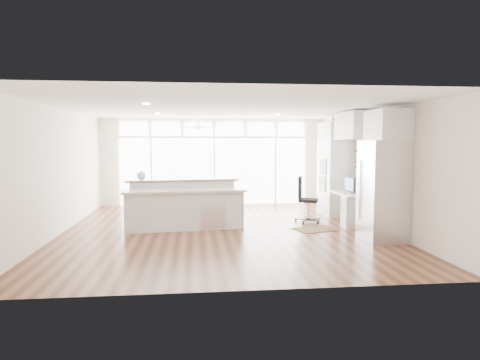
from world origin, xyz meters
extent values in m
cube|color=#402213|center=(0.00, 0.00, -0.01)|extent=(7.00, 8.00, 0.02)
cube|color=white|center=(0.00, 0.00, 2.70)|extent=(7.00, 8.00, 0.02)
cube|color=white|center=(0.00, 4.00, 1.35)|extent=(7.00, 0.04, 2.70)
cube|color=white|center=(0.00, -4.00, 1.35)|extent=(7.00, 0.04, 2.70)
cube|color=white|center=(-3.50, 0.00, 1.35)|extent=(0.04, 8.00, 2.70)
cube|color=white|center=(3.50, 0.00, 1.35)|extent=(0.04, 8.00, 2.70)
cube|color=white|center=(0.00, 3.94, 1.05)|extent=(5.80, 0.06, 2.08)
cube|color=white|center=(0.00, 3.94, 2.38)|extent=(5.90, 0.06, 0.40)
cube|color=white|center=(3.46, 0.30, 1.55)|extent=(0.04, 0.85, 0.85)
cube|color=white|center=(-0.50, 2.80, 2.48)|extent=(1.16, 1.16, 0.32)
cube|color=white|center=(0.00, 0.20, 2.68)|extent=(3.40, 3.00, 0.02)
cube|color=white|center=(3.17, 1.80, 1.25)|extent=(0.64, 1.20, 2.50)
cube|color=white|center=(3.13, 0.30, 0.38)|extent=(0.72, 1.30, 0.76)
cube|color=white|center=(3.17, 0.30, 2.35)|extent=(0.64, 1.30, 0.64)
cube|color=silver|center=(3.11, -1.35, 1.00)|extent=(0.76, 0.90, 2.00)
cube|color=white|center=(3.17, -1.35, 2.30)|extent=(0.64, 0.90, 0.60)
cube|color=black|center=(3.46, 0.92, 1.40)|extent=(0.06, 0.22, 0.80)
cube|color=white|center=(-0.86, 0.24, 0.54)|extent=(2.83, 1.29, 1.09)
cube|color=#382812|center=(2.07, -0.20, 0.01)|extent=(1.08, 0.92, 0.01)
cube|color=black|center=(2.14, 0.65, 0.56)|extent=(0.73, 0.71, 1.12)
sphere|color=white|center=(-1.85, 0.54, 1.19)|extent=(0.22, 0.22, 0.21)
cube|color=black|center=(3.05, 0.30, 0.96)|extent=(0.13, 0.50, 0.41)
cube|color=silver|center=(2.88, 0.30, 0.77)|extent=(0.15, 0.32, 0.02)
imported|color=#275A26|center=(3.17, 1.80, 2.61)|extent=(0.26, 0.28, 0.22)
camera|label=1|loc=(-0.65, -9.46, 1.95)|focal=32.00mm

